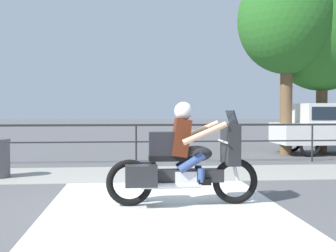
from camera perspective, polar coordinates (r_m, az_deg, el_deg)
The scene contains 8 objects.
ground_plane at distance 6.60m, azimuth -3.65°, elevation -10.96°, with size 120.00×120.00×0.00m, color #565659.
sidewalk_band at distance 9.94m, azimuth -4.18°, elevation -6.46°, with size 44.00×2.40×0.01m, color #99968E.
crosswalk_band at distance 6.43m, azimuth -0.34°, elevation -11.29°, with size 3.60×6.00×0.01m, color silver.
fence_railing at distance 11.76m, azimuth -4.35°, elevation -0.87°, with size 36.00×0.05×1.11m.
motorcycle at distance 6.64m, azimuth 2.08°, elevation -4.60°, with size 2.41×0.76×1.63m.
parked_car at distance 15.34m, azimuth 21.80°, elevation 0.08°, with size 4.31×1.69×1.71m.
tree_behind_sign at distance 14.79m, azimuth 15.81°, elevation 13.55°, with size 3.24×3.24×6.25m.
tree_behind_car at distance 15.75m, azimuth 20.22°, elevation 12.11°, with size 3.83×3.83×6.37m.
Camera 1 is at (-0.17, -6.43, 1.51)m, focal length 45.00 mm.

